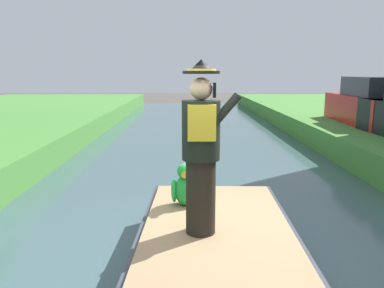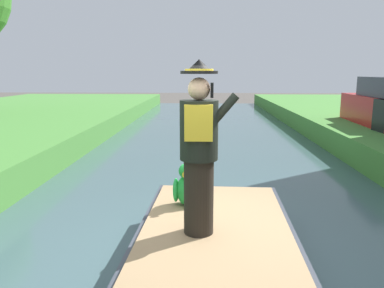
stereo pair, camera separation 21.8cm
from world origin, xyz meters
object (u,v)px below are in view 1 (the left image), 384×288
boat (219,270)px  person_pirate (201,149)px  parked_car_red (372,104)px  parrot_plush (185,187)px

boat → person_pirate: person_pirate is taller
boat → parked_car_red: 10.13m
boat → parked_car_red: bearing=55.9°
parked_car_red → boat: bearing=-124.1°
parrot_plush → person_pirate: bearing=-78.1°
parrot_plush → parked_car_red: parked_car_red is taller
person_pirate → parrot_plush: bearing=113.7°
person_pirate → parked_car_red: 9.97m
parrot_plush → boat: bearing=-72.3°
boat → parked_car_red: size_ratio=1.05×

